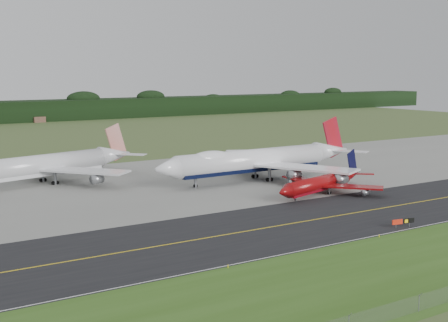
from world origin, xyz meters
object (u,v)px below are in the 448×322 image
(jet_star_tail, at_px, (48,165))
(jet_red_737, at_px, (322,183))
(jet_ba_747, at_px, (258,160))
(taxiway_sign, at_px, (403,221))

(jet_star_tail, bearing_deg, jet_red_737, -43.81)
(jet_ba_747, height_order, jet_red_737, jet_ba_747)
(taxiway_sign, bearing_deg, jet_ba_747, 82.97)
(jet_red_737, relative_size, taxiway_sign, 6.94)
(jet_star_tail, bearing_deg, jet_ba_747, -28.01)
(jet_ba_747, bearing_deg, taxiway_sign, -97.03)
(jet_ba_747, height_order, taxiway_sign, jet_ba_747)
(jet_star_tail, distance_m, taxiway_sign, 94.24)
(jet_red_737, height_order, taxiway_sign, jet_red_737)
(jet_ba_747, xyz_separation_m, jet_red_737, (2.36, -23.61, -2.93))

